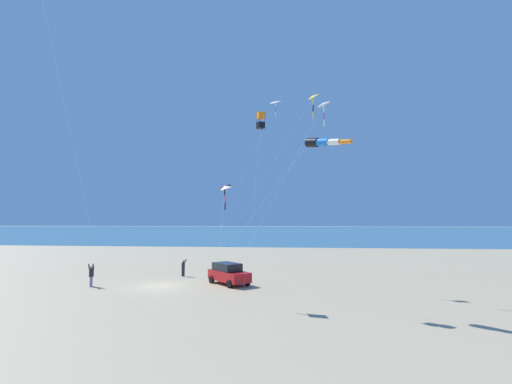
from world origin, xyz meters
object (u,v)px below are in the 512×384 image
kite_delta_blue_topmost (275,104)px  kite_delta_white_trailing (224,188)px  parked_car (229,273)px  kite_box_small_distant (261,121)px  person_adult_flyer (91,274)px  kite_windsock_yellow_midlevel (322,142)px  cooler_box (231,277)px  kite_delta_long_streamer_right (322,106)px  person_child_green_jacket (183,267)px  kite_delta_checkered_midright (312,98)px

kite_delta_blue_topmost → kite_delta_white_trailing: bearing=159.4°
parked_car → kite_box_small_distant: 13.92m
person_adult_flyer → kite_windsock_yellow_midlevel: 22.28m
parked_car → cooler_box: 2.96m
cooler_box → kite_delta_blue_topmost: bearing=-105.6°
kite_delta_white_trailing → kite_delta_long_streamer_right: (-1.72, -6.85, 5.20)m
person_adult_flyer → kite_box_small_distant: size_ratio=0.14×
kite_delta_blue_topmost → cooler_box: bearing=74.4°
kite_delta_white_trailing → kite_windsock_yellow_midlevel: kite_windsock_yellow_midlevel is taller
person_child_green_jacket → kite_delta_long_streamer_right: size_ratio=0.13×
cooler_box → parked_car: bearing=-175.0°
cooler_box → kite_delta_checkered_midright: bearing=-119.9°
kite_delta_blue_topmost → kite_box_small_distant: kite_delta_blue_topmost is taller
kite_windsock_yellow_midlevel → kite_delta_checkered_midright: kite_delta_checkered_midright is taller
cooler_box → person_child_green_jacket: 5.31m
person_child_green_jacket → kite_delta_blue_topmost: bearing=-103.9°
cooler_box → kite_box_small_distant: bearing=-157.6°
person_child_green_jacket → kite_delta_checkered_midright: 20.65m
kite_delta_checkered_midright → parked_car: bearing=78.1°
kite_delta_white_trailing → kite_windsock_yellow_midlevel: (-0.57, -6.88, 3.03)m
kite_windsock_yellow_midlevel → kite_delta_long_streamer_right: kite_delta_long_streamer_right is taller
kite_delta_white_trailing → kite_windsock_yellow_midlevel: bearing=-94.7°
cooler_box → kite_windsock_yellow_midlevel: size_ratio=0.05×
cooler_box → kite_delta_blue_topmost: (-1.21, -4.34, 16.60)m
kite_box_small_distant → person_child_green_jacket: bearing=41.2°
parked_car → kite_delta_long_streamer_right: kite_delta_long_streamer_right is taller
kite_delta_checkered_midright → kite_delta_long_streamer_right: bearing=-177.5°
kite_delta_blue_topmost → kite_delta_long_streamer_right: bearing=-160.3°
person_adult_flyer → kite_delta_blue_topmost: (4.02, -15.60, 15.74)m
kite_delta_white_trailing → kite_windsock_yellow_midlevel: size_ratio=0.85×
parked_car → person_adult_flyer: person_adult_flyer is taller
parked_car → kite_delta_checkered_midright: bearing=-101.9°
kite_delta_white_trailing → kite_delta_checkered_midright: size_ratio=0.62×
parked_car → kite_box_small_distant: kite_box_small_distant is taller
cooler_box → kite_delta_long_streamer_right: size_ratio=0.05×
person_adult_flyer → kite_delta_long_streamer_right: kite_delta_long_streamer_right is taller
person_child_green_jacket → kite_delta_blue_topmost: 18.64m
cooler_box → kite_delta_blue_topmost: kite_delta_blue_topmost is taller
kite_delta_checkered_midright → kite_box_small_distant: size_ratio=1.21×
kite_windsock_yellow_midlevel → person_adult_flyer: bearing=75.3°
kite_delta_long_streamer_right → kite_box_small_distant: bearing=60.1°
cooler_box → kite_windsock_yellow_midlevel: kite_windsock_yellow_midlevel is taller
kite_windsock_yellow_midlevel → kite_delta_blue_topmost: (9.07, 3.70, 5.82)m
kite_delta_long_streamer_right → parked_car: bearing=42.1°
person_child_green_jacket → kite_windsock_yellow_midlevel: 20.12m
kite_delta_blue_topmost → kite_delta_checkered_midright: bearing=-133.8°
parked_car → kite_delta_long_streamer_right: 16.81m
parked_car → kite_windsock_yellow_midlevel: size_ratio=0.36×
person_adult_flyer → kite_delta_blue_topmost: kite_delta_blue_topmost is taller
person_child_green_jacket → kite_delta_long_streamer_right: 21.91m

